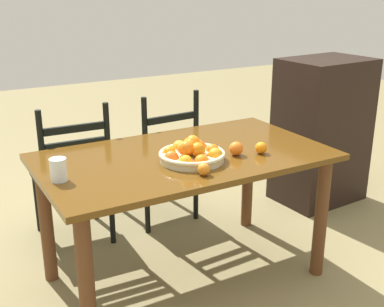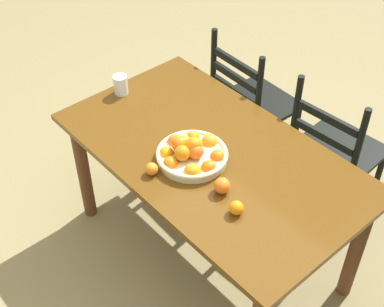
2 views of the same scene
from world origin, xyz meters
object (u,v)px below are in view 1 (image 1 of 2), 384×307
chair_near_window (161,160)px  orange_loose_0 (261,148)px  dining_table (185,174)px  drinking_glass (58,170)px  orange_loose_2 (204,169)px  cabinet (321,131)px  chair_by_cabinet (73,177)px  orange_loose_1 (236,149)px  fruit_bowl (192,153)px

chair_near_window → orange_loose_0: (0.14, -0.95, 0.34)m
dining_table → chair_near_window: size_ratio=1.63×
chair_near_window → drinking_glass: size_ratio=8.67×
orange_loose_0 → orange_loose_2: (-0.43, -0.12, -0.00)m
cabinet → orange_loose_0: cabinet is taller
chair_near_window → chair_by_cabinet: 0.64m
drinking_glass → orange_loose_1: bearing=-6.6°
orange_loose_1 → cabinet: bearing=26.8°
dining_table → orange_loose_1: orange_loose_1 is taller
orange_loose_0 → orange_loose_2: size_ratio=1.05×
fruit_bowl → drinking_glass: (-0.67, 0.07, 0.01)m
cabinet → orange_loose_2: size_ratio=18.19×
orange_loose_2 → orange_loose_1: bearing=28.9°
orange_loose_0 → drinking_glass: drinking_glass is taller
fruit_bowl → drinking_glass: fruit_bowl is taller
dining_table → chair_near_window: bearing=73.8°
chair_by_cabinet → orange_loose_2: bearing=110.8°
dining_table → orange_loose_1: (0.23, -0.15, 0.15)m
chair_by_cabinet → drinking_glass: 0.90m
fruit_bowl → orange_loose_1: 0.25m
orange_loose_2 → cabinet: bearing=27.2°
cabinet → chair_near_window: bearing=162.7°
chair_by_cabinet → drinking_glass: bearing=73.1°
dining_table → orange_loose_0: size_ratio=24.27×
dining_table → fruit_bowl: size_ratio=4.48×
orange_loose_1 → drinking_glass: 0.92m
cabinet → drinking_glass: bearing=-170.4°
chair_near_window → orange_loose_2: size_ratio=15.61×
dining_table → orange_loose_2: orange_loose_2 is taller
chair_by_cabinet → cabinet: 1.89m
chair_near_window → fruit_bowl: bearing=71.2°
chair_near_window → fruit_bowl: (-0.24, -0.87, 0.35)m
cabinet → dining_table: bearing=-166.0°
chair_by_cabinet → drinking_glass: size_ratio=8.65×
chair_near_window → orange_loose_0: bearing=95.1°
orange_loose_1 → drinking_glass: (-0.92, 0.11, 0.02)m
cabinet → fruit_bowl: 1.59m
chair_near_window → drinking_glass: (-0.91, -0.80, 0.36)m
drinking_glass → dining_table: bearing=3.7°
cabinet → orange_loose_1: (-1.22, -0.62, 0.24)m
fruit_bowl → orange_loose_2: size_ratio=5.70×
cabinet → orange_loose_1: bearing=-156.9°
orange_loose_0 → cabinet: bearing=31.3°
cabinet → drinking_glass: 2.21m
chair_near_window → drinking_glass: bearing=38.0°
drinking_glass → chair_near_window: bearing=41.4°
orange_loose_2 → fruit_bowl: bearing=76.2°
fruit_bowl → orange_loose_2: (-0.05, -0.20, -0.01)m
dining_table → orange_loose_1: bearing=-33.4°
chair_near_window → orange_loose_2: chair_near_window is taller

